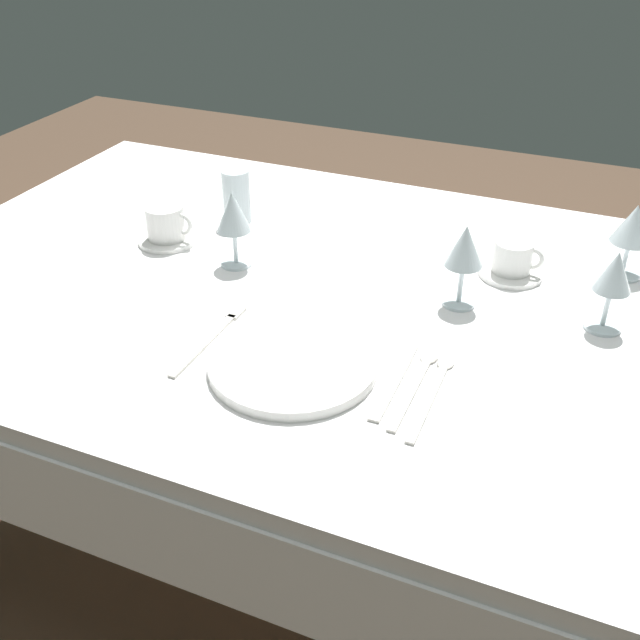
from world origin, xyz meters
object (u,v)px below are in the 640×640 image
spoon_dessert (435,386)px  dinner_knife (394,382)px  wine_glass_left (633,227)px  drink_tumbler (237,199)px  wine_glass_centre (465,250)px  coffee_cup_right (166,222)px  wine_glass_right (233,215)px  fork_outer (212,336)px  wine_glass_far (614,276)px  coffee_cup_left (514,257)px  spoon_soup (418,379)px  dinner_plate (291,363)px

spoon_dessert → dinner_knife: bearing=-165.4°
dinner_knife → spoon_dessert: (0.06, 0.02, 0.00)m
wine_glass_left → drink_tumbler: size_ratio=1.24×
dinner_knife → wine_glass_centre: (0.03, 0.28, 0.11)m
coffee_cup_right → wine_glass_right: bearing=-10.4°
drink_tumbler → wine_glass_right: bearing=-62.6°
fork_outer → coffee_cup_right: 0.39m
wine_glass_centre → wine_glass_far: wine_glass_centre is taller
fork_outer → wine_glass_left: wine_glass_left is taller
coffee_cup_left → wine_glass_left: size_ratio=0.65×
wine_glass_centre → spoon_dessert: bearing=-83.9°
wine_glass_right → wine_glass_far: wine_glass_right is taller
wine_glass_right → drink_tumbler: bearing=117.4°
spoon_dessert → drink_tumbler: (-0.57, 0.42, 0.05)m
wine_glass_centre → fork_outer: bearing=-142.9°
spoon_dessert → coffee_cup_left: (0.04, 0.41, 0.04)m
coffee_cup_left → fork_outer: bearing=-135.7°
spoon_soup → wine_glass_centre: 0.27m
dinner_knife → spoon_soup: size_ratio=0.97×
dinner_plate → spoon_soup: size_ratio=1.24×
coffee_cup_right → drink_tumbler: size_ratio=0.88×
fork_outer → coffee_cup_left: coffee_cup_left is taller
dinner_knife → wine_glass_left: (0.30, 0.51, 0.10)m
dinner_knife → coffee_cup_right: 0.66m
dinner_knife → wine_glass_far: wine_glass_far is taller
wine_glass_far → dinner_knife: bearing=-133.9°
drink_tumbler → wine_glass_far: bearing=-10.0°
drink_tumbler → coffee_cup_right: bearing=-119.9°
coffee_cup_right → wine_glass_right: (0.18, -0.03, 0.06)m
dinner_plate → dinner_knife: size_ratio=1.28×
wine_glass_right → spoon_dessert: bearing=-26.4°
fork_outer → wine_glass_left: (0.63, 0.51, 0.10)m
fork_outer → wine_glass_right: 0.29m
spoon_soup → coffee_cup_left: (0.07, 0.40, 0.04)m
wine_glass_right → drink_tumbler: size_ratio=1.31×
wine_glass_left → wine_glass_far: size_ratio=1.00×
coffee_cup_left → spoon_soup: bearing=-100.1°
dinner_knife → wine_glass_right: wine_glass_right is taller
wine_glass_far → fork_outer: bearing=-154.4°
dinner_knife → spoon_dessert: bearing=14.6°
spoon_dessert → coffee_cup_right: coffee_cup_right is taller
coffee_cup_right → spoon_soup: bearing=-22.6°
spoon_dessert → wine_glass_left: wine_glass_left is taller
spoon_dessert → coffee_cup_left: coffee_cup_left is taller
wine_glass_left → wine_glass_right: size_ratio=0.95×
wine_glass_left → wine_glass_far: 0.21m
spoon_dessert → wine_glass_left: size_ratio=1.56×
coffee_cup_right → wine_glass_left: wine_glass_left is taller
dinner_plate → drink_tumbler: 0.57m
dinner_plate → fork_outer: 0.16m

